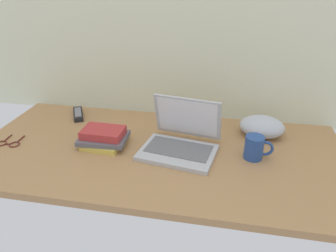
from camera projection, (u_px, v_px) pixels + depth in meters
The scene contains 7 objects.
desk at pixel (158, 153), 1.37m from camera, with size 1.60×0.76×0.03m.
laptop at pixel (181, 140), 1.35m from camera, with size 0.35×0.32×0.21m.
coffee_mug at pixel (255, 147), 1.28m from camera, with size 0.12×0.08×0.10m.
remote_control_near at pixel (78, 114), 1.66m from camera, with size 0.11×0.16×0.02m.
eyeglasses at pixel (8, 143), 1.40m from camera, with size 0.11×0.11×0.01m.
book_stack at pixel (104, 137), 1.39m from camera, with size 0.21×0.17×0.08m.
cushion at pixel (262, 126), 1.46m from camera, with size 0.20×0.17×0.09m, color #B2B7C1.
Camera 1 is at (0.26, -1.14, 0.74)m, focal length 33.57 mm.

